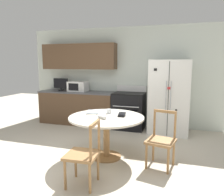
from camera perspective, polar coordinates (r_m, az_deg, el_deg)
ground_plane at (r=3.82m, az=-8.39°, el=-16.73°), size 14.00×14.00×0.00m
back_wall at (r=5.97m, az=-0.47°, el=6.97°), size 5.20×0.44×2.60m
kitchen_counter at (r=6.13m, az=-8.92°, el=-2.43°), size 2.12×0.64×0.90m
refrigerator at (r=5.35m, az=14.69°, el=0.27°), size 0.92×0.79×1.74m
oven_range at (r=5.62m, az=4.44°, el=-3.21°), size 0.78×0.68×1.08m
microwave at (r=6.05m, az=-8.90°, el=3.02°), size 0.50×0.36×0.27m
countertop_tv at (r=6.35m, az=-13.24°, el=3.62°), size 0.43×0.16×0.34m
dining_table at (r=3.84m, az=-1.47°, el=-6.71°), size 1.31×1.31×0.74m
dining_chair_right at (r=3.64m, az=12.75°, el=-10.78°), size 0.50×0.50×0.90m
dining_chair_near at (r=3.06m, az=-7.34°, el=-14.52°), size 0.44×0.44×0.90m
candle_glass at (r=4.03m, az=-0.79°, el=-3.54°), size 0.09×0.09×0.08m
folded_napkin at (r=3.65m, az=-2.64°, el=-5.00°), size 0.19×0.14×0.05m
wallet at (r=3.80m, az=2.58°, el=-4.45°), size 0.12×0.13×0.07m
mail_stack at (r=4.11m, az=-4.99°, el=-3.66°), size 0.30×0.35×0.02m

